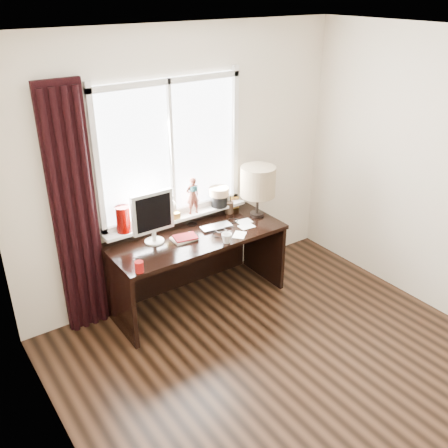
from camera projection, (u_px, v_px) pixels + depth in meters
floor at (321, 395)px, 3.89m from camera, size 3.50×4.00×0.00m
ceiling at (361, 43)px, 2.75m from camera, size 3.50×4.00×0.00m
wall_back at (184, 167)px, 4.80m from camera, size 3.50×0.00×2.60m
wall_left at (84, 349)px, 2.42m from camera, size 0.00×4.00×2.60m
laptop at (216, 227)px, 4.84m from camera, size 0.33×0.24×0.02m
mug at (227, 238)px, 4.55m from camera, size 0.13×0.13×0.10m
red_cup at (139, 267)px, 4.09m from camera, size 0.07×0.07×0.10m
window at (174, 170)px, 4.68m from camera, size 1.52×0.23×1.40m
curtain at (75, 216)px, 4.23m from camera, size 0.38×0.09×2.25m
desk at (192, 253)px, 4.89m from camera, size 1.70×0.70×0.75m
monitor at (153, 215)px, 4.46m from camera, size 0.40×0.18×0.49m
notebook_stack at (185, 238)px, 4.62m from camera, size 0.24×0.19×0.03m
brush_holder at (229, 207)px, 5.13m from camera, size 0.09×0.09×0.25m
icon_frame at (234, 203)px, 5.23m from camera, size 0.10×0.04×0.13m
table_lamp at (258, 182)px, 4.94m from camera, size 0.35×0.35×0.52m
loose_papers at (243, 227)px, 4.85m from camera, size 0.39×0.36×0.00m
desk_cables at (216, 227)px, 4.84m from camera, size 0.51×0.49×0.01m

